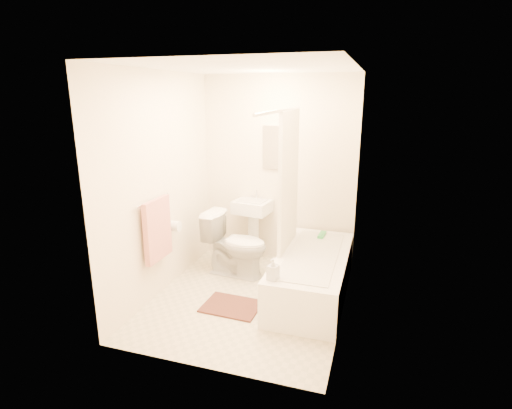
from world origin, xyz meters
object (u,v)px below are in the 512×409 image
(soap_bottle, at_px, (273,269))
(bath_mat, at_px, (232,306))
(toilet, at_px, (236,245))
(bathtub, at_px, (312,275))
(sink, at_px, (253,227))

(soap_bottle, bearing_deg, bath_mat, 160.60)
(toilet, xyz_separation_m, bath_mat, (0.23, -0.77, -0.37))
(bathtub, relative_size, soap_bottle, 8.02)
(bath_mat, xyz_separation_m, soap_bottle, (0.49, -0.17, 0.57))
(toilet, height_order, sink, sink)
(toilet, bearing_deg, sink, -1.18)
(bathtub, bearing_deg, bath_mat, -144.70)
(sink, height_order, soap_bottle, sink)
(sink, relative_size, soap_bottle, 4.23)
(bath_mat, bearing_deg, toilet, 106.87)
(toilet, height_order, bathtub, toilet)
(toilet, relative_size, bathtub, 0.47)
(soap_bottle, bearing_deg, bathtub, 69.79)
(sink, xyz_separation_m, bathtub, (0.93, -0.76, -0.21))
(bath_mat, bearing_deg, sink, 98.12)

